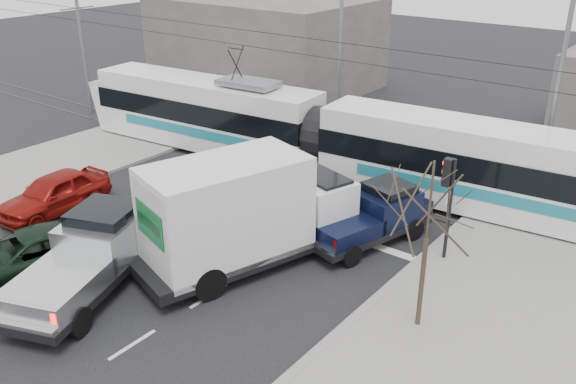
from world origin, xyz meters
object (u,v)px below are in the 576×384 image
Objects in this scene: traffic_signal at (448,187)px; red_car at (54,193)px; street_lamp_far at (337,39)px; bare_tree at (429,209)px; silver_pickup at (94,252)px; green_car at (28,254)px; box_truck at (245,214)px; tram at (322,136)px; navy_pickup at (374,215)px; street_lamp_near at (554,77)px.

red_car is at bearing -157.37° from traffic_signal.
street_lamp_far is 1.94× the size of red_car.
silver_pickup is (-9.24, -4.16, -2.63)m from bare_tree.
green_car is (-2.27, -0.95, -0.43)m from silver_pickup.
bare_tree is 0.56× the size of street_lamp_far.
traffic_signal is at bearing 56.75° from box_truck.
tram is at bearing 94.15° from green_car.
silver_pickup is (2.55, -17.66, -3.95)m from street_lamp_far.
red_car is at bearing -173.12° from bare_tree.
box_truck is at bearing 31.83° from silver_pickup.
silver_pickup is at bearing 38.32° from green_car.
silver_pickup reaches higher than green_car.
tram is 4.91× the size of green_car.
traffic_signal is 6.75m from box_truck.
green_car is 4.85m from red_car.
street_lamp_far is 13.26m from navy_pickup.
red_car is (-15.08, -1.82, -3.00)m from bare_tree.
tram is (-8.57, -3.58, -3.23)m from street_lamp_near.
street_lamp_far is at bearing 106.54° from green_car.
navy_pickup is 0.99× the size of green_car.
red_car reaches higher than green_car.
navy_pickup is (8.10, -9.68, -4.08)m from street_lamp_far.
green_car is at bearing -116.10° from navy_pickup.
traffic_signal is 0.69× the size of navy_pickup.
navy_pickup reaches higher than green_car.
green_car is at bearing -138.75° from traffic_signal.
navy_pickup is (5.16, -4.10, -0.85)m from tram.
green_car is at bearing -89.13° from street_lamp_far.
box_truck is (2.56, -8.19, 0.02)m from tram.
street_lamp_far is at bearing 112.36° from tram.
navy_pickup is 11.87m from green_car.
street_lamp_near is 13.60m from box_truck.
navy_pickup is at bearing 74.71° from box_truck.
green_car is at bearing -124.05° from street_lamp_near.
street_lamp_near is 1.94× the size of red_car.
street_lamp_far is at bearing 131.12° from bare_tree.
street_lamp_near is at bearing -9.87° from street_lamp_far.
street_lamp_near and street_lamp_far have the same top height.
navy_pickup is 1.13× the size of red_car.
tram is 3.84× the size of silver_pickup.
box_truck reaches higher than red_car.
silver_pickup is at bearing -119.76° from street_lamp_near.
bare_tree reaches higher than green_car.
street_lamp_near reaches higher than silver_pickup.
navy_pickup is at bearing -50.08° from street_lamp_far.
red_car is at bearing -138.54° from navy_pickup.
navy_pickup is (2.60, 4.09, -0.87)m from box_truck.
green_car is (-7.82, -8.93, -0.29)m from navy_pickup.
red_car is at bearing 137.15° from silver_pickup.
red_car is at bearing -127.98° from tram.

